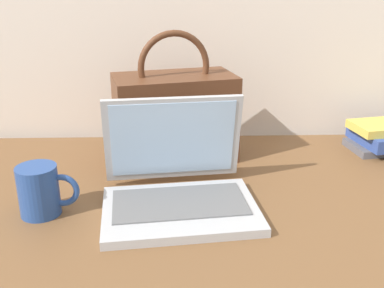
% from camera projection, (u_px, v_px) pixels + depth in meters
% --- Properties ---
extents(desk, '(1.60, 0.76, 0.03)m').
position_uv_depth(desk, '(204.00, 201.00, 1.00)').
color(desk, brown).
rests_on(desk, ground).
extents(laptop, '(0.33, 0.30, 0.22)m').
position_uv_depth(laptop, '(178.00, 184.00, 0.94)').
color(laptop, '#B2B5BA').
rests_on(laptop, desk).
extents(coffee_mug, '(0.12, 0.08, 0.10)m').
position_uv_depth(coffee_mug, '(40.00, 190.00, 0.89)').
color(coffee_mug, '#26478C').
rests_on(coffee_mug, desk).
extents(handbag, '(0.33, 0.23, 0.33)m').
position_uv_depth(handbag, '(175.00, 115.00, 1.15)').
color(handbag, '#59331E').
rests_on(handbag, desk).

